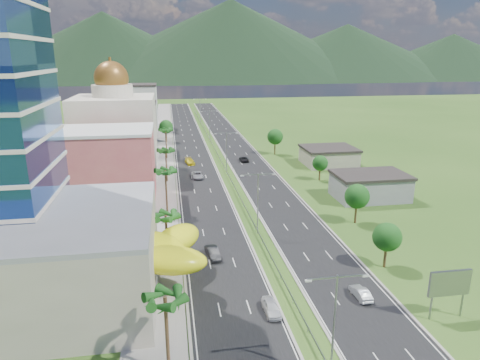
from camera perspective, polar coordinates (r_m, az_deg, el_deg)
ground at (r=66.62m, az=4.11°, el=-10.56°), size 500.00×500.00×0.00m
road_left at (r=150.85m, az=-6.69°, el=4.75°), size 11.00×260.00×0.04m
road_right at (r=152.28m, az=-1.02°, el=4.97°), size 11.00×260.00×0.04m
sidewalk_left at (r=150.71m, az=-10.31°, el=4.60°), size 7.00×260.00×0.12m
median_guardrail at (r=133.74m, az=-3.07°, el=3.61°), size 0.10×216.06×0.76m
streetlight_median_a at (r=42.66m, az=12.49°, el=-17.30°), size 6.04×0.25×11.00m
streetlight_median_b at (r=73.01m, az=2.40°, el=-2.31°), size 6.04×0.25×11.00m
streetlight_median_c at (r=111.10m, az=-1.83°, el=4.22°), size 6.04×0.25×11.00m
streetlight_median_d at (r=155.11m, az=-4.08°, el=7.67°), size 6.04×0.25×11.00m
streetlight_median_e at (r=199.55m, az=-5.35°, el=9.58°), size 6.04×0.25×11.00m
mall_podium at (r=59.88m, az=-26.01°, el=-9.69°), size 30.00×24.00×11.00m
lime_canopy at (r=59.52m, az=-14.16°, el=-9.14°), size 18.00×15.00×7.40m
pink_shophouse at (r=93.47m, az=-17.56°, el=1.59°), size 20.00×15.00×15.00m
domed_building at (r=115.02m, az=-16.24°, el=6.33°), size 20.00×20.00×28.70m
midrise_grey at (r=139.99m, az=-14.62°, el=6.75°), size 16.00×15.00×16.00m
midrise_beige at (r=161.89m, az=-13.96°, el=7.51°), size 16.00×15.00×13.00m
midrise_white at (r=184.31m, az=-13.52°, el=9.35°), size 16.00×15.00×18.00m
billboard at (r=56.73m, az=26.16°, el=-12.40°), size 5.20×0.35×6.20m
shed_near at (r=96.91m, az=16.92°, el=-0.92°), size 15.00×10.00×5.00m
shed_far at (r=124.26m, az=11.74°, el=3.04°), size 14.00×12.00×4.40m
palm_tree_a at (r=41.97m, az=-9.94°, el=-15.68°), size 3.60×3.60×9.10m
palm_tree_b at (r=63.97m, az=-9.87°, el=-5.02°), size 3.60×3.60×8.10m
palm_tree_c at (r=82.55m, az=-9.92°, el=0.94°), size 3.60×3.60×9.60m
palm_tree_d at (r=105.12m, az=-9.88°, el=3.72°), size 3.60×3.60×8.60m
palm_tree_e at (r=129.51m, az=-9.89°, el=6.43°), size 3.60×3.60×9.40m
leafy_tree_lfar at (r=154.62m, az=-9.84°, el=7.00°), size 4.90×4.90×8.05m
leafy_tree_ra at (r=65.87m, az=19.02°, el=-7.21°), size 4.20×4.20×6.90m
leafy_tree_rb at (r=81.17m, az=15.34°, el=-2.13°), size 4.55×4.55×7.47m
leafy_tree_rc at (r=107.35m, az=10.65°, el=2.21°), size 3.85×3.85×6.33m
leafy_tree_rd at (r=133.97m, az=4.71°, el=5.76°), size 4.90×4.90×8.05m
mountain_ridge at (r=513.96m, az=-1.16°, el=13.01°), size 860.00×140.00×90.00m
car_white_near_left at (r=54.03m, az=4.20°, el=-16.57°), size 1.89×4.44×1.50m
car_dark_left at (r=66.88m, az=-3.64°, el=-9.65°), size 2.32×4.92×1.56m
car_silver_mid_left at (r=108.84m, az=-5.71°, el=0.66°), size 2.93×5.63×1.52m
car_yellow_far_left at (r=123.02m, az=-6.70°, el=2.48°), size 3.04×5.67×1.56m
car_silver_right at (r=58.85m, az=15.79°, el=-14.28°), size 1.62×4.23×1.38m
car_dark_far_right at (r=125.40m, az=0.53°, el=2.82°), size 2.39×5.05×1.40m
motorcycle at (r=72.55m, az=-7.07°, el=-7.72°), size 0.61×1.96×1.25m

